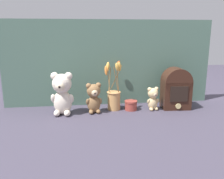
# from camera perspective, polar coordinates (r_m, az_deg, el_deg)

# --- Properties ---
(ground_plane) EXTENTS (4.00, 4.00, 0.00)m
(ground_plane) POSITION_cam_1_polar(r_m,az_deg,el_deg) (1.50, 0.10, -5.28)
(ground_plane) COLOR #3D3847
(backdrop_wall) EXTENTS (1.40, 0.02, 0.57)m
(backdrop_wall) POSITION_cam_1_polar(r_m,az_deg,el_deg) (1.60, -0.67, 6.34)
(backdrop_wall) COLOR #4C6B5B
(backdrop_wall) RESTS_ON ground
(teddy_bear_large) EXTENTS (0.14, 0.13, 0.26)m
(teddy_bear_large) POSITION_cam_1_polar(r_m,az_deg,el_deg) (1.44, -11.89, -0.79)
(teddy_bear_large) COLOR beige
(teddy_bear_large) RESTS_ON ground
(teddy_bear_medium) EXTENTS (0.10, 0.10, 0.19)m
(teddy_bear_medium) POSITION_cam_1_polar(r_m,az_deg,el_deg) (1.45, -4.39, -1.90)
(teddy_bear_medium) COLOR olive
(teddy_bear_medium) RESTS_ON ground
(teddy_bear_small) EXTENTS (0.08, 0.08, 0.15)m
(teddy_bear_small) POSITION_cam_1_polar(r_m,az_deg,el_deg) (1.53, 9.79, -2.04)
(teddy_bear_small) COLOR #DBBC84
(teddy_bear_small) RESTS_ON ground
(flower_vase) EXTENTS (0.12, 0.16, 0.31)m
(flower_vase) POSITION_cam_1_polar(r_m,az_deg,el_deg) (1.51, 0.46, -1.41)
(flower_vase) COLOR tan
(flower_vase) RESTS_ON ground
(vintage_radio) EXTENTS (0.18, 0.14, 0.27)m
(vintage_radio) POSITION_cam_1_polar(r_m,az_deg,el_deg) (1.59, 15.14, 0.30)
(vintage_radio) COLOR #381E14
(vintage_radio) RESTS_ON ground
(decorative_tin_tall) EXTENTS (0.08, 0.08, 0.06)m
(decorative_tin_tall) POSITION_cam_1_polar(r_m,az_deg,el_deg) (1.52, 4.57, -3.79)
(decorative_tin_tall) COLOR #993D33
(decorative_tin_tall) RESTS_ON ground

